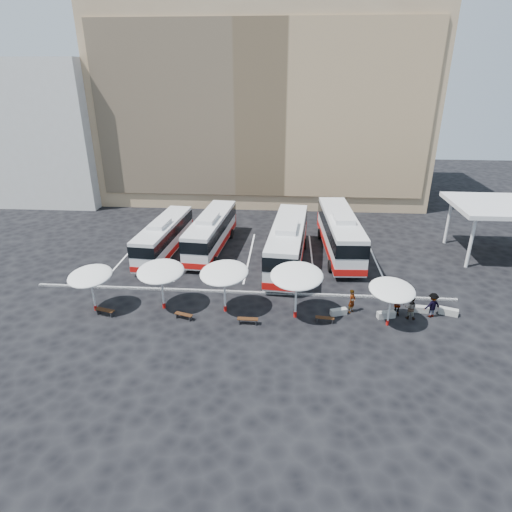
# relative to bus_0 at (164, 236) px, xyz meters

# --- Properties ---
(ground) EXTENTS (120.00, 120.00, 0.00)m
(ground) POSITION_rel_bus_0_xyz_m (8.29, -8.03, -1.82)
(ground) COLOR black
(ground) RESTS_ON ground
(sandstone_building) EXTENTS (42.00, 18.25, 29.60)m
(sandstone_building) POSITION_rel_bus_0_xyz_m (8.29, 23.84, 10.80)
(sandstone_building) COLOR tan
(sandstone_building) RESTS_ON ground
(apartment_block) EXTENTS (14.00, 14.00, 18.00)m
(apartment_block) POSITION_rel_bus_0_xyz_m (-19.71, 19.97, 7.18)
(apartment_block) COLOR beige
(apartment_block) RESTS_ON ground
(service_canopy) EXTENTS (10.00, 8.00, 5.20)m
(service_canopy) POSITION_rel_bus_0_xyz_m (32.29, 1.97, 3.05)
(service_canopy) COLOR silver
(service_canopy) RESTS_ON ground
(curb_divider) EXTENTS (34.00, 0.25, 0.15)m
(curb_divider) POSITION_rel_bus_0_xyz_m (8.29, -7.53, -1.75)
(curb_divider) COLOR black
(curb_divider) RESTS_ON ground
(bay_lines) EXTENTS (24.15, 12.00, 0.01)m
(bay_lines) POSITION_rel_bus_0_xyz_m (8.29, -0.03, -1.82)
(bay_lines) COLOR white
(bay_lines) RESTS_ON ground
(bus_0) EXTENTS (3.23, 11.38, 3.57)m
(bus_0) POSITION_rel_bus_0_xyz_m (0.00, 0.00, 0.00)
(bus_0) COLOR silver
(bus_0) RESTS_ON ground
(bus_1) EXTENTS (3.54, 12.18, 3.81)m
(bus_1) POSITION_rel_bus_0_xyz_m (4.37, 1.34, 0.13)
(bus_1) COLOR silver
(bus_1) RESTS_ON ground
(bus_2) EXTENTS (3.94, 13.48, 4.22)m
(bus_2) POSITION_rel_bus_0_xyz_m (11.92, -1.55, 0.33)
(bus_2) COLOR silver
(bus_2) RESTS_ON ground
(bus_3) EXTENTS (3.59, 13.44, 4.23)m
(bus_3) POSITION_rel_bus_0_xyz_m (16.95, 1.50, 0.34)
(bus_3) COLOR silver
(bus_3) RESTS_ON ground
(sunshade_0) EXTENTS (3.67, 3.70, 3.34)m
(sunshade_0) POSITION_rel_bus_0_xyz_m (-2.34, -11.05, 1.02)
(sunshade_0) COLOR silver
(sunshade_0) RESTS_ON ground
(sunshade_1) EXTENTS (3.81, 3.85, 3.60)m
(sunshade_1) POSITION_rel_bus_0_xyz_m (2.70, -10.36, 1.24)
(sunshade_1) COLOR silver
(sunshade_1) RESTS_ON ground
(sunshade_2) EXTENTS (4.57, 4.59, 3.71)m
(sunshade_2) POSITION_rel_bus_0_xyz_m (7.39, -10.44, 1.33)
(sunshade_2) COLOR silver
(sunshade_2) RESTS_ON ground
(sunshade_3) EXTENTS (4.25, 4.29, 3.92)m
(sunshade_3) POSITION_rel_bus_0_xyz_m (12.59, -10.90, 1.51)
(sunshade_3) COLOR silver
(sunshade_3) RESTS_ON ground
(sunshade_4) EXTENTS (3.55, 3.58, 3.28)m
(sunshade_4) POSITION_rel_bus_0_xyz_m (19.08, -11.50, 0.97)
(sunshade_4) COLOR silver
(sunshade_4) RESTS_ON ground
(wood_bench_0) EXTENTS (1.55, 0.77, 0.46)m
(wood_bench_0) POSITION_rel_bus_0_xyz_m (-1.32, -11.69, -1.47)
(wood_bench_0) COLOR black
(wood_bench_0) RESTS_ON ground
(wood_bench_1) EXTENTS (1.40, 0.76, 0.42)m
(wood_bench_1) POSITION_rel_bus_0_xyz_m (4.56, -11.79, -1.50)
(wood_bench_1) COLOR black
(wood_bench_1) RESTS_ON ground
(wood_bench_2) EXTENTS (1.48, 0.41, 0.45)m
(wood_bench_2) POSITION_rel_bus_0_xyz_m (9.23, -12.12, -1.47)
(wood_bench_2) COLOR black
(wood_bench_2) RESTS_ON ground
(wood_bench_3) EXTENTS (1.36, 0.47, 0.41)m
(wood_bench_3) POSITION_rel_bus_0_xyz_m (14.69, -11.48, -1.51)
(wood_bench_3) COLOR black
(wood_bench_3) RESTS_ON ground
(conc_bench_0) EXTENTS (1.30, 0.80, 0.46)m
(conc_bench_0) POSITION_rel_bus_0_xyz_m (15.78, -10.36, -1.59)
(conc_bench_0) COLOR gray
(conc_bench_0) RESTS_ON ground
(conc_bench_1) EXTENTS (1.38, 0.76, 0.49)m
(conc_bench_1) POSITION_rel_bus_0_xyz_m (19.18, -10.51, -1.58)
(conc_bench_1) COLOR gray
(conc_bench_1) RESTS_ON ground
(conc_bench_2) EXTENTS (1.29, 0.54, 0.47)m
(conc_bench_2) POSITION_rel_bus_0_xyz_m (21.84, -9.49, -1.59)
(conc_bench_2) COLOR gray
(conc_bench_2) RESTS_ON ground
(conc_bench_3) EXTENTS (1.39, 0.87, 0.50)m
(conc_bench_3) POSITION_rel_bus_0_xyz_m (23.85, -9.73, -1.57)
(conc_bench_3) COLOR gray
(conc_bench_3) RESTS_ON ground
(passenger_0) EXTENTS (0.77, 0.79, 1.83)m
(passenger_0) POSITION_rel_bus_0_xyz_m (16.76, -9.89, -0.91)
(passenger_0) COLOR black
(passenger_0) RESTS_ON ground
(passenger_1) EXTENTS (0.99, 0.86, 1.73)m
(passenger_1) POSITION_rel_bus_0_xyz_m (20.85, -10.49, -0.96)
(passenger_1) COLOR black
(passenger_1) RESTS_ON ground
(passenger_2) EXTENTS (1.03, 0.50, 1.71)m
(passenger_2) POSITION_rel_bus_0_xyz_m (20.00, -10.08, -0.97)
(passenger_2) COLOR black
(passenger_2) RESTS_ON ground
(passenger_3) EXTENTS (1.40, 1.09, 1.90)m
(passenger_3) POSITION_rel_bus_0_xyz_m (22.45, -10.12, -0.87)
(passenger_3) COLOR black
(passenger_3) RESTS_ON ground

